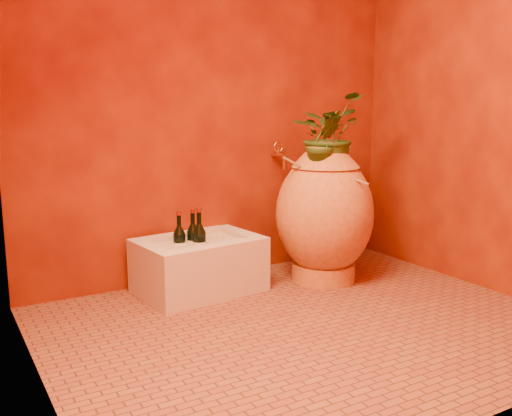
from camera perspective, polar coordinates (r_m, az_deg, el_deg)
floor at (r=2.90m, az=5.30°, el=-11.64°), size 2.50×2.50×0.00m
wall_back at (r=3.55m, az=-4.00°, el=13.10°), size 2.50×0.02×2.50m
wall_left at (r=2.20m, az=-22.45°, el=13.78°), size 0.02×2.00×2.50m
wall_right at (r=3.57m, az=22.67°, el=12.31°), size 0.02×2.00×2.50m
amphora at (r=3.50m, az=6.87°, el=-0.51°), size 0.74×0.74×0.85m
stone_basin at (r=3.35m, az=-5.70°, el=-5.79°), size 0.73×0.54×0.32m
wine_bottle_a at (r=3.36m, az=-6.31°, el=-3.40°), size 0.08×0.08×0.31m
wine_bottle_b at (r=3.32m, az=-7.65°, el=-3.63°), size 0.07×0.07×0.30m
wine_bottle_c at (r=3.28m, az=-5.68°, el=-3.60°), size 0.08×0.08×0.33m
wall_tap at (r=3.68m, az=2.37°, el=5.43°), size 0.07×0.16×0.17m
plant_main at (r=3.47m, az=7.16°, el=7.34°), size 0.56×0.53×0.49m
plant_side at (r=3.36m, az=6.79°, el=6.49°), size 0.25×0.22×0.38m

